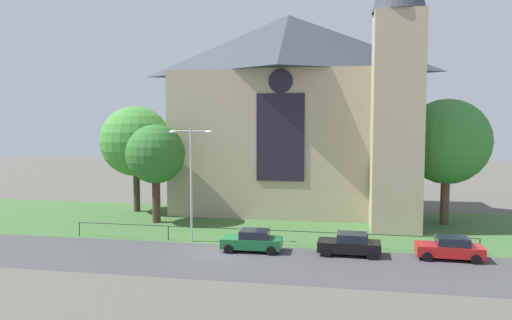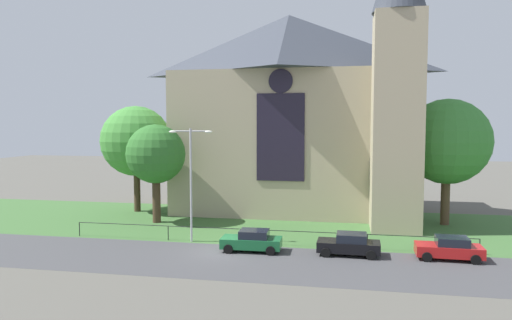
# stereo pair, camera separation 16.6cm
# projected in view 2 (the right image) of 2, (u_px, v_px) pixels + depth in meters

# --- Properties ---
(ground) EXTENTS (160.00, 160.00, 0.00)m
(ground) POSITION_uv_depth(u_px,v_px,m) (248.00, 223.00, 42.98)
(ground) COLOR #56544C
(road_asphalt) EXTENTS (120.00, 8.00, 0.01)m
(road_asphalt) POSITION_uv_depth(u_px,v_px,m) (212.00, 260.00, 31.22)
(road_asphalt) COLOR #424244
(road_asphalt) RESTS_ON ground
(grass_verge) EXTENTS (120.00, 20.00, 0.01)m
(grass_verge) POSITION_uv_depth(u_px,v_px,m) (244.00, 227.00, 41.02)
(grass_verge) COLOR #3D6633
(grass_verge) RESTS_ON ground
(church_building) EXTENTS (23.20, 16.20, 26.00)m
(church_building) POSITION_uv_depth(u_px,v_px,m) (295.00, 111.00, 48.28)
(church_building) COLOR tan
(church_building) RESTS_ON ground
(iron_railing) EXTENTS (29.94, 0.07, 1.13)m
(iron_railing) POSITION_uv_depth(u_px,v_px,m) (264.00, 232.00, 35.06)
(iron_railing) COLOR black
(iron_railing) RESTS_ON ground
(tree_right_far) EXTENTS (7.50, 7.50, 11.13)m
(tree_right_far) POSITION_uv_depth(u_px,v_px,m) (447.00, 142.00, 41.69)
(tree_right_far) COLOR brown
(tree_right_far) RESTS_ON ground
(tree_left_near) EXTENTS (5.32, 5.32, 8.90)m
(tree_left_near) POSITION_uv_depth(u_px,v_px,m) (156.00, 155.00, 42.68)
(tree_left_near) COLOR #423021
(tree_left_near) RESTS_ON ground
(tree_left_far) EXTENTS (7.09, 7.09, 10.74)m
(tree_left_far) POSITION_uv_depth(u_px,v_px,m) (136.00, 141.00, 48.08)
(tree_left_far) COLOR #423021
(tree_left_far) RESTS_ON ground
(streetlamp_near) EXTENTS (3.37, 0.26, 8.59)m
(streetlamp_near) POSITION_uv_depth(u_px,v_px,m) (191.00, 170.00, 35.65)
(streetlamp_near) COLOR #B2B2B7
(streetlamp_near) RESTS_ON ground
(parked_car_green) EXTENTS (4.25, 2.11, 1.51)m
(parked_car_green) POSITION_uv_depth(u_px,v_px,m) (252.00, 241.00, 33.30)
(parked_car_green) COLOR #196033
(parked_car_green) RESTS_ON ground
(parked_car_black) EXTENTS (4.25, 2.13, 1.51)m
(parked_car_black) POSITION_uv_depth(u_px,v_px,m) (349.00, 244.00, 32.29)
(parked_car_black) COLOR black
(parked_car_black) RESTS_ON ground
(parked_car_red) EXTENTS (4.25, 2.12, 1.51)m
(parked_car_red) POSITION_uv_depth(u_px,v_px,m) (449.00, 248.00, 31.25)
(parked_car_red) COLOR #B21919
(parked_car_red) RESTS_ON ground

